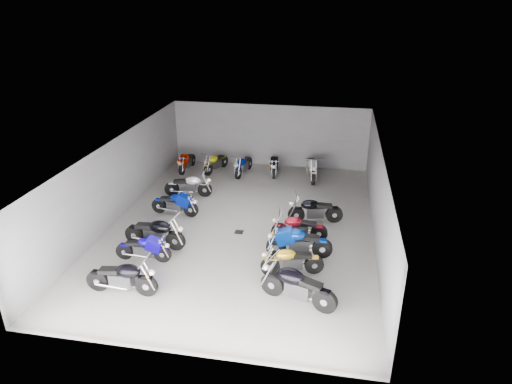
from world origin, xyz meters
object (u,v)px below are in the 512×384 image
motorcycle_right_b (292,261)px  motorcycle_back_d (274,165)px  motorcycle_left_a (122,278)px  motorcycle_back_b (216,162)px  motorcycle_back_c (243,165)px  motorcycle_left_f (189,185)px  drain_grate (239,232)px  motorcycle_back_a (187,162)px  motorcycle_right_c (298,242)px  motorcycle_left_e (175,204)px  motorcycle_right_d (299,228)px  motorcycle_right_a (297,286)px  motorcycle_left_b (144,248)px  motorcycle_left_c (155,233)px  motorcycle_right_e (315,210)px  motorcycle_back_e (312,168)px

motorcycle_right_b → motorcycle_back_d: size_ratio=1.00×
motorcycle_left_a → motorcycle_back_b: motorcycle_left_a is taller
motorcycle_back_c → motorcycle_back_d: 1.55m
motorcycle_left_f → motorcycle_back_c: 3.56m
drain_grate → motorcycle_back_a: 7.19m
motorcycle_left_f → motorcycle_back_b: bearing=166.3°
motorcycle_right_b → motorcycle_right_c: size_ratio=0.89×
motorcycle_left_e → motorcycle_right_d: bearing=81.9°
drain_grate → motorcycle_right_d: 2.32m
motorcycle_right_a → motorcycle_left_a: bearing=113.7°
motorcycle_left_b → motorcycle_right_b: motorcycle_right_b is taller
motorcycle_left_c → motorcycle_back_b: motorcycle_left_c is taller
motorcycle_left_a → motorcycle_right_e: motorcycle_left_a is taller
motorcycle_left_a → motorcycle_left_b: motorcycle_left_a is taller
motorcycle_back_b → motorcycle_back_e: (4.84, -0.14, 0.09)m
motorcycle_left_c → motorcycle_left_f: bearing=-171.0°
motorcycle_right_e → motorcycle_right_d: bearing=151.6°
motorcycle_right_b → motorcycle_back_a: motorcycle_right_b is taller
drain_grate → motorcycle_back_a: (-4.00, 5.96, 0.47)m
motorcycle_left_f → motorcycle_right_c: bearing=44.2°
motorcycle_left_a → motorcycle_right_c: (4.97, 3.02, 0.00)m
motorcycle_back_b → motorcycle_right_e: bearing=157.8°
motorcycle_left_e → motorcycle_right_d: motorcycle_right_d is taller
motorcycle_right_e → motorcycle_right_c: bearing=161.1°
motorcycle_back_c → motorcycle_left_c: bearing=87.8°
motorcycle_right_b → motorcycle_back_c: bearing=7.3°
motorcycle_back_e → motorcycle_left_e: bearing=34.2°
motorcycle_left_e → motorcycle_right_c: bearing=70.8°
motorcycle_right_c → motorcycle_back_d: motorcycle_right_c is taller
motorcycle_right_a → motorcycle_back_d: 10.40m
motorcycle_right_c → motorcycle_left_a: bearing=115.6°
drain_grate → motorcycle_back_a: motorcycle_back_a is taller
motorcycle_back_a → motorcycle_back_e: (6.31, 0.00, 0.09)m
motorcycle_right_c → motorcycle_back_d: bearing=8.4°
motorcycle_left_c → motorcycle_right_d: size_ratio=1.12×
motorcycle_right_a → motorcycle_back_e: 9.85m
motorcycle_back_d → motorcycle_right_b: bearing=95.6°
drain_grate → motorcycle_back_e: size_ratio=0.14×
motorcycle_right_b → motorcycle_right_d: bearing=-14.6°
motorcycle_back_a → motorcycle_right_d: bearing=139.2°
motorcycle_back_a → motorcycle_right_a: bearing=127.2°
motorcycle_back_d → motorcycle_left_f: bearing=39.4°
motorcycle_left_e → motorcycle_right_c: (5.22, -2.34, 0.06)m
motorcycle_right_c → motorcycle_back_a: 9.67m
motorcycle_left_b → motorcycle_right_d: bearing=113.3°
motorcycle_right_a → motorcycle_back_e: (-0.25, 9.85, -0.01)m
motorcycle_back_a → drain_grate: bearing=127.4°
motorcycle_right_b → motorcycle_right_d: (0.01, 2.26, 0.00)m
motorcycle_left_a → drain_grate: bearing=148.9°
motorcycle_back_a → motorcycle_right_c: bearing=134.7°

